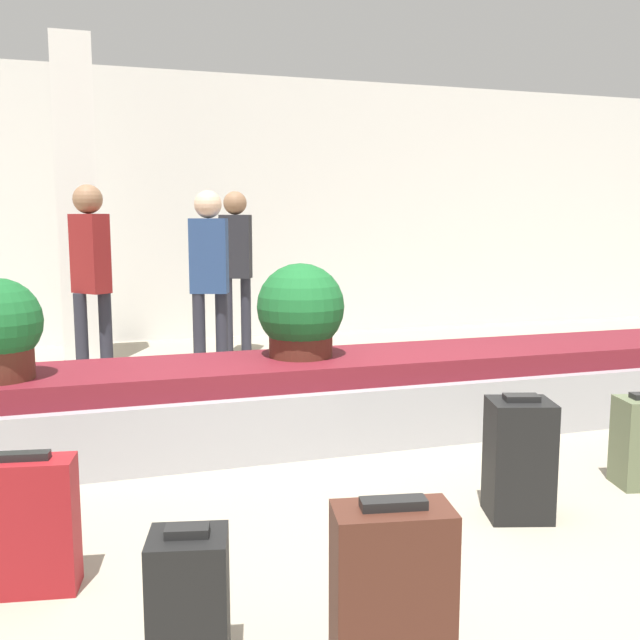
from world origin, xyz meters
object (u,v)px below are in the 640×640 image
object	(u,v)px
suitcase_1	(392,598)
suitcase_2	(189,606)
suitcase_0	(25,525)
traveler_0	(91,268)
pillar	(78,205)
traveler_2	(236,258)
traveler_1	(209,270)
potted_plant_0	(301,312)
suitcase_3	(519,459)

from	to	relation	value
suitcase_1	suitcase_2	size ratio (longest dim) A/B	1.22
suitcase_0	traveler_0	bearing A→B (deg)	95.31
pillar	traveler_2	size ratio (longest dim) A/B	1.82
suitcase_0	traveler_1	world-z (taller)	traveler_1
suitcase_0	suitcase_1	world-z (taller)	suitcase_1
potted_plant_0	traveler_0	xyz separation A→B (m)	(-1.33, 1.81, 0.21)
pillar	suitcase_1	world-z (taller)	pillar
suitcase_1	suitcase_3	size ratio (longest dim) A/B	1.00
traveler_2	pillar	bearing A→B (deg)	-155.10
suitcase_3	traveler_2	xyz separation A→B (m)	(-0.51, 4.59, 0.76)
traveler_1	traveler_2	bearing A→B (deg)	-92.26
pillar	traveler_2	bearing A→B (deg)	1.76
traveler_0	suitcase_3	bearing A→B (deg)	-8.23
potted_plant_0	traveler_1	xyz separation A→B (m)	(-0.35, 1.69, 0.18)
suitcase_1	suitcase_3	distance (m)	1.51
suitcase_2	traveler_1	size ratio (longest dim) A/B	0.30
traveler_0	suitcase_2	bearing A→B (deg)	-34.39
suitcase_1	traveler_2	distance (m)	5.69
suitcase_3	traveler_2	world-z (taller)	traveler_2
traveler_2	traveler_0	bearing A→B (deg)	-118.81
suitcase_0	traveler_2	world-z (taller)	traveler_2
traveler_1	suitcase_2	bearing A→B (deg)	98.59
suitcase_2	traveler_2	size ratio (longest dim) A/B	0.29
traveler_2	suitcase_3	bearing A→B (deg)	-60.54
pillar	traveler_1	xyz separation A→B (m)	(1.09, -1.22, -0.57)
suitcase_1	traveler_2	size ratio (longest dim) A/B	0.35
suitcase_2	traveler_1	distance (m)	4.22
suitcase_2	traveler_2	world-z (taller)	traveler_2
suitcase_0	suitcase_3	world-z (taller)	suitcase_3
suitcase_2	suitcase_0	bearing A→B (deg)	139.22
suitcase_0	suitcase_1	distance (m)	1.50
suitcase_1	potted_plant_0	world-z (taller)	potted_plant_0
suitcase_0	potted_plant_0	size ratio (longest dim) A/B	0.90
suitcase_2	traveler_1	world-z (taller)	traveler_1
suitcase_0	suitcase_2	distance (m)	0.91
traveler_2	suitcase_2	bearing A→B (deg)	-79.43
suitcase_1	traveler_0	distance (m)	4.60
suitcase_0	suitcase_3	size ratio (longest dim) A/B	0.92
traveler_2	potted_plant_0	bearing A→B (deg)	-69.46
suitcase_0	traveler_1	size ratio (longest dim) A/B	0.33
suitcase_3	potted_plant_0	bearing A→B (deg)	127.93
suitcase_3	traveler_2	size ratio (longest dim) A/B	0.35
suitcase_1	traveler_0	bearing A→B (deg)	110.98
traveler_0	potted_plant_0	bearing A→B (deg)	-1.69
suitcase_0	traveler_2	size ratio (longest dim) A/B	0.32
pillar	suitcase_1	xyz separation A→B (m)	(0.96, -5.55, -1.30)
suitcase_0	suitcase_2	xyz separation A→B (m)	(0.54, -0.73, -0.03)
suitcase_1	suitcase_3	world-z (taller)	suitcase_1
suitcase_3	traveler_1	world-z (taller)	traveler_1
suitcase_2	traveler_0	bearing A→B (deg)	106.27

